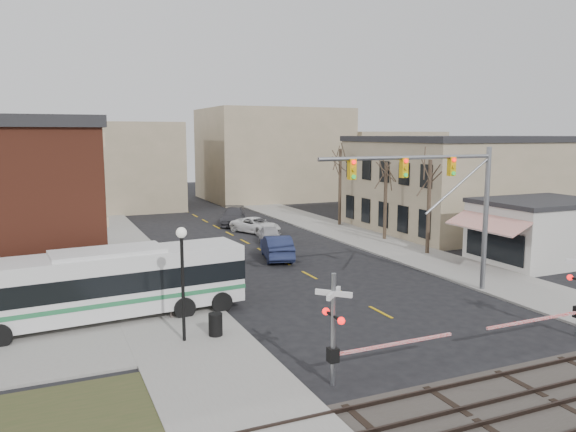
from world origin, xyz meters
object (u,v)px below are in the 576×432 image
object	(u,v)px
street_lamp	(182,261)
pedestrian_near	(172,299)
trash_bin	(216,324)
car_c	(256,225)
car_b	(277,247)
pedestrian_far	(127,292)
transit_bus	(109,283)
car_a	(270,235)
rr_crossing_east	(573,294)
car_d	(233,216)
traffic_signal_mast	(445,190)
rr_crossing_west	(344,329)

from	to	relation	value
street_lamp	pedestrian_near	world-z (taller)	street_lamp
trash_bin	car_c	bearing A→B (deg)	65.64
car_b	pedestrian_far	size ratio (longest dim) A/B	2.99
transit_bus	street_lamp	xyz separation A→B (m)	(2.48, -4.18, 1.68)
transit_bus	car_a	xyz separation A→B (m)	(13.83, 14.27, -1.14)
transit_bus	pedestrian_far	world-z (taller)	transit_bus
trash_bin	car_c	xyz separation A→B (m)	(10.68, 23.59, 0.08)
trash_bin	car_a	bearing A→B (deg)	61.54
rr_crossing_east	trash_bin	size ratio (longest dim) A/B	5.79
rr_crossing_east	car_d	bearing A→B (deg)	95.89
traffic_signal_mast	pedestrian_far	xyz separation A→B (m)	(-15.80, 4.29, -4.79)
transit_bus	rr_crossing_west	xyz separation A→B (m)	(6.70, -10.18, 0.14)
car_b	pedestrian_far	bearing A→B (deg)	48.97
car_a	pedestrian_near	bearing A→B (deg)	-111.70
car_d	pedestrian_far	bearing A→B (deg)	-97.73
pedestrian_far	car_a	bearing A→B (deg)	3.77
rr_crossing_west	transit_bus	bearing A→B (deg)	123.36
street_lamp	pedestrian_far	bearing A→B (deg)	105.97
rr_crossing_east	street_lamp	world-z (taller)	street_lamp
car_c	pedestrian_far	distance (m)	22.75
transit_bus	car_a	size ratio (longest dim) A/B	3.16
traffic_signal_mast	pedestrian_far	world-z (taller)	traffic_signal_mast
car_c	pedestrian_far	world-z (taller)	pedestrian_far
car_d	rr_crossing_east	bearing A→B (deg)	-62.39
pedestrian_near	transit_bus	bearing A→B (deg)	91.62
car_b	pedestrian_near	xyz separation A→B (m)	(-9.51, -9.91, 0.12)
rr_crossing_west	car_d	size ratio (longest dim) A/B	1.02
pedestrian_far	car_b	bearing A→B (deg)	-6.79
trash_bin	car_b	xyz separation A→B (m)	(8.36, 13.19, 0.24)
pedestrian_far	traffic_signal_mast	bearing A→B (deg)	-56.72
traffic_signal_mast	car_a	size ratio (longest dim) A/B	2.59
trash_bin	car_c	size ratio (longest dim) A/B	0.20
rr_crossing_west	car_a	world-z (taller)	rr_crossing_west
trash_bin	car_c	world-z (taller)	car_c
pedestrian_near	pedestrian_far	xyz separation A→B (m)	(-1.78, 2.08, 0.01)
street_lamp	pedestrian_far	distance (m)	6.18
rr_crossing_east	pedestrian_far	size ratio (longest dim) A/B	3.28
street_lamp	car_c	distance (m)	26.70
car_a	car_d	world-z (taller)	car_d
rr_crossing_west	car_c	bearing A→B (deg)	75.20
car_d	pedestrian_far	world-z (taller)	pedestrian_far
transit_bus	car_d	size ratio (longest dim) A/B	2.32
car_b	car_a	bearing A→B (deg)	-92.91
car_c	rr_crossing_east	bearing A→B (deg)	-107.93
rr_crossing_west	rr_crossing_east	distance (m)	11.06
traffic_signal_mast	car_d	bearing A→B (deg)	95.30
rr_crossing_east	street_lamp	distance (m)	16.53
traffic_signal_mast	trash_bin	world-z (taller)	traffic_signal_mast
pedestrian_near	car_b	bearing A→B (deg)	-24.98
street_lamp	car_a	bearing A→B (deg)	58.41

